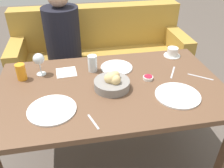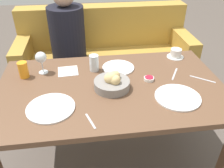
{
  "view_description": "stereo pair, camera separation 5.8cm",
  "coord_description": "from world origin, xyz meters",
  "px_view_note": "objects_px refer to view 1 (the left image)",
  "views": [
    {
      "loc": [
        -0.22,
        -1.24,
        1.58
      ],
      "look_at": [
        0.0,
        -0.03,
        0.78
      ],
      "focal_mm": 38.0,
      "sensor_mm": 36.0,
      "label": 1
    },
    {
      "loc": [
        -0.16,
        -1.25,
        1.58
      ],
      "look_at": [
        0.0,
        -0.03,
        0.78
      ],
      "focal_mm": 38.0,
      "sensor_mm": 36.0,
      "label": 2
    }
  ],
  "objects_px": {
    "spoon_coffee": "(93,122)",
    "plate_near_left": "(52,110)",
    "couch": "(100,62)",
    "bread_basket": "(112,82)",
    "seated_person": "(65,56)",
    "plate_near_right": "(178,95)",
    "fork_silver": "(173,72)",
    "juice_glass": "(21,72)",
    "wine_glass": "(39,60)",
    "knife_silver": "(200,77)",
    "jam_bowl_berry": "(148,78)",
    "water_tumbler": "(92,63)",
    "napkin": "(66,72)",
    "coffee_cup": "(172,52)",
    "plate_far_center": "(117,68)"
  },
  "relations": [
    {
      "from": "fork_silver",
      "to": "knife_silver",
      "type": "bearing_deg",
      "value": -29.51
    },
    {
      "from": "jam_bowl_berry",
      "to": "fork_silver",
      "type": "distance_m",
      "value": 0.2
    },
    {
      "from": "couch",
      "to": "wine_glass",
      "type": "relative_size",
      "value": 11.75
    },
    {
      "from": "seated_person",
      "to": "bread_basket",
      "type": "height_order",
      "value": "seated_person"
    },
    {
      "from": "knife_silver",
      "to": "napkin",
      "type": "bearing_deg",
      "value": 165.81
    },
    {
      "from": "juice_glass",
      "to": "wine_glass",
      "type": "relative_size",
      "value": 0.7
    },
    {
      "from": "plate_near_left",
      "to": "juice_glass",
      "type": "relative_size",
      "value": 2.46
    },
    {
      "from": "seated_person",
      "to": "knife_silver",
      "type": "bearing_deg",
      "value": -47.12
    },
    {
      "from": "wine_glass",
      "to": "fork_silver",
      "type": "distance_m",
      "value": 0.92
    },
    {
      "from": "bread_basket",
      "to": "water_tumbler",
      "type": "xyz_separation_m",
      "value": [
        -0.09,
        0.24,
        0.01
      ]
    },
    {
      "from": "bread_basket",
      "to": "plate_near_right",
      "type": "height_order",
      "value": "bread_basket"
    },
    {
      "from": "couch",
      "to": "knife_silver",
      "type": "bearing_deg",
      "value": -64.78
    },
    {
      "from": "couch",
      "to": "fork_silver",
      "type": "bearing_deg",
      "value": -70.27
    },
    {
      "from": "bread_basket",
      "to": "plate_far_center",
      "type": "xyz_separation_m",
      "value": [
        0.08,
        0.24,
        -0.04
      ]
    },
    {
      "from": "wine_glass",
      "to": "juice_glass",
      "type": "bearing_deg",
      "value": -160.44
    },
    {
      "from": "couch",
      "to": "water_tumbler",
      "type": "relative_size",
      "value": 15.9
    },
    {
      "from": "seated_person",
      "to": "fork_silver",
      "type": "relative_size",
      "value": 7.85
    },
    {
      "from": "juice_glass",
      "to": "napkin",
      "type": "bearing_deg",
      "value": 6.76
    },
    {
      "from": "plate_near_right",
      "to": "coffee_cup",
      "type": "height_order",
      "value": "coffee_cup"
    },
    {
      "from": "wine_glass",
      "to": "coffee_cup",
      "type": "distance_m",
      "value": 1.0
    },
    {
      "from": "couch",
      "to": "fork_silver",
      "type": "relative_size",
      "value": 12.13
    },
    {
      "from": "wine_glass",
      "to": "spoon_coffee",
      "type": "relative_size",
      "value": 1.27
    },
    {
      "from": "seated_person",
      "to": "jam_bowl_berry",
      "type": "xyz_separation_m",
      "value": [
        0.55,
        -0.94,
        0.25
      ]
    },
    {
      "from": "plate_near_right",
      "to": "jam_bowl_berry",
      "type": "distance_m",
      "value": 0.24
    },
    {
      "from": "plate_near_right",
      "to": "napkin",
      "type": "xyz_separation_m",
      "value": [
        -0.65,
        0.4,
        -0.0
      ]
    },
    {
      "from": "jam_bowl_berry",
      "to": "fork_silver",
      "type": "bearing_deg",
      "value": 14.94
    },
    {
      "from": "water_tumbler",
      "to": "knife_silver",
      "type": "relative_size",
      "value": 0.83
    },
    {
      "from": "knife_silver",
      "to": "spoon_coffee",
      "type": "distance_m",
      "value": 0.82
    },
    {
      "from": "bread_basket",
      "to": "plate_near_right",
      "type": "bearing_deg",
      "value": -22.53
    },
    {
      "from": "juice_glass",
      "to": "fork_silver",
      "type": "xyz_separation_m",
      "value": [
        1.02,
        -0.1,
        -0.05
      ]
    },
    {
      "from": "plate_near_right",
      "to": "fork_silver",
      "type": "xyz_separation_m",
      "value": [
        0.08,
        0.27,
        -0.0
      ]
    },
    {
      "from": "fork_silver",
      "to": "wine_glass",
      "type": "bearing_deg",
      "value": 170.98
    },
    {
      "from": "plate_near_left",
      "to": "spoon_coffee",
      "type": "bearing_deg",
      "value": -32.23
    },
    {
      "from": "coffee_cup",
      "to": "wine_glass",
      "type": "bearing_deg",
      "value": -174.08
    },
    {
      "from": "plate_near_right",
      "to": "knife_silver",
      "type": "relative_size",
      "value": 1.94
    },
    {
      "from": "bread_basket",
      "to": "jam_bowl_berry",
      "type": "bearing_deg",
      "value": 13.3
    },
    {
      "from": "coffee_cup",
      "to": "napkin",
      "type": "distance_m",
      "value": 0.83
    },
    {
      "from": "plate_near_left",
      "to": "fork_silver",
      "type": "distance_m",
      "value": 0.86
    },
    {
      "from": "bread_basket",
      "to": "seated_person",
      "type": "bearing_deg",
      "value": 106.73
    },
    {
      "from": "jam_bowl_berry",
      "to": "plate_far_center",
      "type": "bearing_deg",
      "value": 133.72
    },
    {
      "from": "bread_basket",
      "to": "juice_glass",
      "type": "distance_m",
      "value": 0.61
    },
    {
      "from": "seated_person",
      "to": "jam_bowl_berry",
      "type": "distance_m",
      "value": 1.12
    },
    {
      "from": "spoon_coffee",
      "to": "plate_near_left",
      "type": "bearing_deg",
      "value": 147.77
    },
    {
      "from": "plate_near_left",
      "to": "juice_glass",
      "type": "distance_m",
      "value": 0.42
    },
    {
      "from": "plate_far_center",
      "to": "jam_bowl_berry",
      "type": "xyz_separation_m",
      "value": [
        0.18,
        -0.18,
        0.01
      ]
    },
    {
      "from": "juice_glass",
      "to": "coffee_cup",
      "type": "distance_m",
      "value": 1.12
    },
    {
      "from": "bread_basket",
      "to": "napkin",
      "type": "height_order",
      "value": "bread_basket"
    },
    {
      "from": "water_tumbler",
      "to": "napkin",
      "type": "xyz_separation_m",
      "value": [
        -0.18,
        0.01,
        -0.06
      ]
    },
    {
      "from": "couch",
      "to": "bread_basket",
      "type": "xyz_separation_m",
      "value": [
        -0.08,
        -1.16,
        0.47
      ]
    },
    {
      "from": "wine_glass",
      "to": "spoon_coffee",
      "type": "distance_m",
      "value": 0.63
    }
  ]
}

